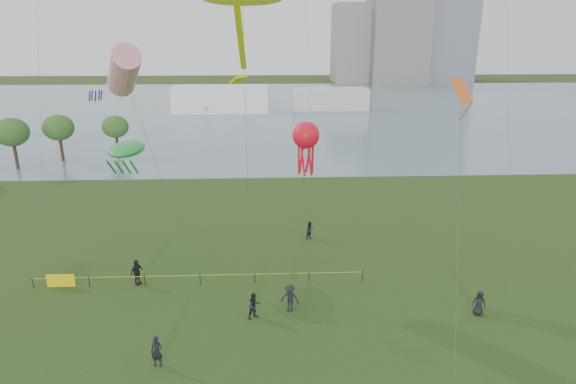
{
  "coord_description": "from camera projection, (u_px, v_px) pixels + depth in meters",
  "views": [
    {
      "loc": [
        -1.26,
        -18.78,
        17.51
      ],
      "look_at": [
        0.0,
        10.0,
        8.0
      ],
      "focal_mm": 30.0,
      "sensor_mm": 36.0,
      "label": 1
    }
  ],
  "objects": [
    {
      "name": "lake",
      "position": [
        272.0,
        108.0,
        118.22
      ],
      "size": [
        400.0,
        120.0,
        0.08
      ],
      "primitive_type": "cube",
      "color": "slate",
      "rests_on": "ground_plane"
    },
    {
      "name": "spectator_d",
      "position": [
        479.0,
        303.0,
        31.27
      ],
      "size": [
        0.98,
        0.84,
        1.7
      ],
      "primitive_type": "imported",
      "rotation": [
        0.0,
        0.0,
        -0.44
      ],
      "color": "black",
      "rests_on": "ground_plane"
    },
    {
      "name": "kite_stingray",
      "position": [
        242.0,
        0.0,
        31.74
      ],
      "size": [
        5.32,
        10.14,
        20.09
      ],
      "rotation": [
        0.0,
        0.0,
        -0.36
      ],
      "color": "#3F3F42"
    },
    {
      "name": "spectator_g",
      "position": [
        310.0,
        230.0,
        42.83
      ],
      "size": [
        1.02,
        0.99,
        1.65
      ],
      "primitive_type": "imported",
      "rotation": [
        0.0,
        0.0,
        0.67
      ],
      "color": "black",
      "rests_on": "ground_plane"
    },
    {
      "name": "kite_windsock",
      "position": [
        124.0,
        71.0,
        34.58
      ],
      "size": [
        6.52,
        5.3,
        16.95
      ],
      "rotation": [
        0.0,
        0.0,
        0.22
      ],
      "color": "#3F3F42"
    },
    {
      "name": "building_low",
      "position": [
        355.0,
        43.0,
        179.68
      ],
      "size": [
        16.0,
        18.0,
        28.0
      ],
      "primitive_type": "cube",
      "color": "gray",
      "rests_on": "ground_plane"
    },
    {
      "name": "building_mid",
      "position": [
        397.0,
        29.0,
        173.0
      ],
      "size": [
        20.0,
        20.0,
        38.0
      ],
      "primitive_type": "cube",
      "color": "slate",
      "rests_on": "ground_plane"
    },
    {
      "name": "fence",
      "position": [
        115.0,
        279.0,
        34.86
      ],
      "size": [
        24.07,
        0.07,
        1.05
      ],
      "color": "black",
      "rests_on": "ground_plane"
    },
    {
      "name": "pavilion_right",
      "position": [
        330.0,
        99.0,
        116.13
      ],
      "size": [
        18.0,
        7.0,
        5.0
      ],
      "primitive_type": "cube",
      "color": "silver",
      "rests_on": "ground_plane"
    },
    {
      "name": "spectator_b",
      "position": [
        290.0,
        298.0,
        31.62
      ],
      "size": [
        1.41,
        1.07,
        1.92
      ],
      "primitive_type": "imported",
      "rotation": [
        0.0,
        0.0,
        -0.33
      ],
      "color": "black",
      "rests_on": "ground_plane"
    },
    {
      "name": "spectator_f",
      "position": [
        157.0,
        352.0,
        26.38
      ],
      "size": [
        0.7,
        0.5,
        1.82
      ],
      "primitive_type": "imported",
      "rotation": [
        0.0,
        0.0,
        -0.1
      ],
      "color": "black",
      "rests_on": "ground_plane"
    },
    {
      "name": "spectator_a",
      "position": [
        254.0,
        306.0,
        30.85
      ],
      "size": [
        1.09,
        1.01,
        1.78
      ],
      "primitive_type": "imported",
      "rotation": [
        0.0,
        0.0,
        0.52
      ],
      "color": "black",
      "rests_on": "ground_plane"
    },
    {
      "name": "pavilion_left",
      "position": [
        221.0,
        99.0,
        112.05
      ],
      "size": [
        22.0,
        8.0,
        6.0
      ],
      "primitive_type": "cube",
      "color": "white",
      "rests_on": "ground_plane"
    },
    {
      "name": "spectator_c",
      "position": [
        137.0,
        272.0,
        35.0
      ],
      "size": [
        0.99,
        1.23,
        1.96
      ],
      "primitive_type": "imported",
      "rotation": [
        0.0,
        0.0,
        1.04
      ],
      "color": "black",
      "rests_on": "ground_plane"
    },
    {
      "name": "kite_delta",
      "position": [
        462.0,
        104.0,
        27.21
      ],
      "size": [
        5.17,
        14.98,
        15.08
      ],
      "rotation": [
        0.0,
        0.0,
        0.1
      ],
      "color": "#3F3F42"
    },
    {
      "name": "kite_creature",
      "position": [
        127.0,
        149.0,
        36.72
      ],
      "size": [
        4.46,
        6.42,
        9.59
      ],
      "rotation": [
        0.0,
        0.0,
        0.12
      ],
      "color": "#3F3F42"
    },
    {
      "name": "kite_octopus",
      "position": [
        306.0,
        137.0,
        34.39
      ],
      "size": [
        1.95,
        2.92,
        11.58
      ],
      "rotation": [
        0.0,
        0.0,
        -0.41
      ],
      "color": "#3F3F42"
    }
  ]
}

